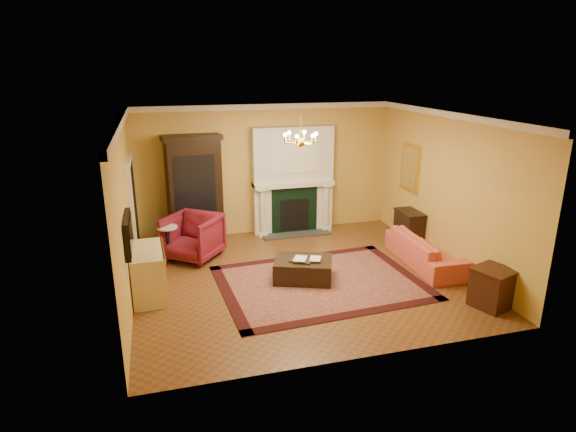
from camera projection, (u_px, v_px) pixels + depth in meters
name	position (u px, v px, depth m)	size (l,w,h in m)	color
floor	(300.00, 277.00, 9.11)	(6.00, 5.50, 0.02)	brown
ceiling	(301.00, 115.00, 8.20)	(6.00, 5.50, 0.02)	silver
wall_back	(266.00, 170.00, 11.19)	(6.00, 0.02, 3.00)	gold
wall_front	(363.00, 257.00, 6.11)	(6.00, 0.02, 3.00)	gold
wall_left	(125.00, 214.00, 7.89)	(0.02, 5.50, 3.00)	gold
wall_right	(447.00, 190.00, 9.42)	(0.02, 5.50, 3.00)	gold
fireplace	(293.00, 183.00, 11.26)	(1.90, 0.70, 2.50)	silver
crown_molding	(286.00, 114.00, 9.10)	(6.00, 5.50, 0.12)	silver
doorway	(134.00, 211.00, 9.60)	(0.08, 1.05, 2.10)	silver
tv_panel	(128.00, 234.00, 7.40)	(0.09, 0.95, 0.58)	black
gilt_mirror	(410.00, 168.00, 10.65)	(0.06, 0.76, 1.05)	gold
chandelier	(301.00, 139.00, 8.32)	(0.63, 0.55, 0.53)	gold
oriental_rug	(320.00, 282.00, 8.85)	(3.63, 2.72, 0.01)	#4D101D
china_cabinet	(195.00, 192.00, 10.62)	(1.15, 0.52, 2.30)	black
wingback_armchair	(193.00, 235.00, 9.83)	(0.99, 0.93, 1.02)	maroon
pedestal_table	(168.00, 241.00, 9.71)	(0.41, 0.41, 0.74)	black
commode	(148.00, 273.00, 8.24)	(0.54, 1.15, 0.86)	#C7B891
coral_sofa	(426.00, 245.00, 9.55)	(2.08, 0.61, 0.81)	#E74B49
end_table	(492.00, 289.00, 7.91)	(0.55, 0.55, 0.64)	#34170E
console_table	(409.00, 229.00, 10.55)	(0.39, 0.69, 0.77)	black
leather_ottoman	(303.00, 269.00, 8.92)	(1.05, 0.76, 0.39)	black
ottoman_tray	(302.00, 260.00, 8.81)	(0.40, 0.31, 0.03)	black
book_a	(294.00, 251.00, 8.76)	(0.23, 0.03, 0.30)	gray
book_b	(310.00, 252.00, 8.77)	(0.20, 0.02, 0.27)	gray
topiary_left	(262.00, 173.00, 10.95)	(0.17, 0.17, 0.45)	gray
topiary_right	(324.00, 170.00, 11.33)	(0.15, 0.15, 0.40)	gray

